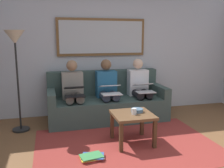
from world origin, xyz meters
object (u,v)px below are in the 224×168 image
Objects in this scene: person_left at (139,86)px; laptop_black at (74,91)px; framed_mirror at (102,37)px; magazine_stack at (92,157)px; coffee_table at (133,118)px; laptop_silver at (144,88)px; cup at (134,111)px; bowl at (137,110)px; laptop_white at (110,89)px; person_right at (73,90)px; couch at (107,102)px; standing_lamp at (15,49)px; person_middle at (107,88)px.

laptop_black is at bearing 10.40° from person_left.
framed_mirror is 5.22× the size of magazine_stack.
coffee_table is 1.08m from laptop_silver.
person_left is at bearing -113.95° from cup.
magazine_stack is at bearing 93.30° from laptop_black.
bowl is 0.97m from laptop_silver.
person_left is 3.15× the size of laptop_silver.
laptop_white is 0.33× the size of person_right.
standing_lamp is at bearing 9.80° from couch.
person_right is 1.20m from standing_lamp.
person_middle is (0.64, 0.00, 0.00)m from person_left.
framed_mirror is 1.05m from person_middle.
laptop_black reaches higher than cup.
couch reaches higher than magazine_stack.
standing_lamp reaches higher than person_left.
laptop_silver is at bearing 169.39° from person_right.
cup reaches higher than bowl.
person_left is at bearing 180.00° from person_right.
cup is at bearing 96.48° from laptop_white.
magazine_stack is (0.57, 1.57, -0.28)m from couch.
laptop_black is (1.28, -0.00, 0.00)m from laptop_silver.
standing_lamp reaches higher than bowl.
bowl is 0.48× the size of laptop_black.
person_right is (1.28, 0.00, 0.00)m from person_left.
laptop_black is (0.64, -0.00, -0.00)m from laptop_white.
laptop_white is at bearing 90.00° from couch.
laptop_silver is (-0.54, -0.91, 0.25)m from coffee_table.
framed_mirror is at bearing -90.00° from person_middle.
person_middle is 1.70m from magazine_stack.
coffee_table is at bearing 122.91° from person_right.
laptop_black is at bearing -0.21° from laptop_silver.
person_middle is 3.07× the size of laptop_white.
magazine_stack is at bearing 24.18° from cup.
laptop_black is (0.83, -0.86, 0.15)m from bowl.
coffee_table is at bearing 96.49° from laptop_white.
person_left is (-0.45, -1.09, 0.13)m from bowl.
framed_mirror is 4.89× the size of laptop_silver.
person_left is 3.03× the size of laptop_black.
person_middle reaches higher than coffee_table.
framed_mirror reaches higher than person_right.
person_middle is at bearing 90.00° from couch.
cup is at bearing 148.98° from standing_lamp.
person_left is at bearing -159.47° from laptop_white.
couch is at bearing -170.20° from standing_lamp.
laptop_black is 1.17m from standing_lamp.
framed_mirror is at bearing -35.52° from person_left.
laptop_black is at bearing -86.70° from magazine_stack.
cup is 0.05× the size of standing_lamp.
standing_lamp is (0.98, -1.30, 1.34)m from magazine_stack.
couch is 1.22m from coffee_table.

